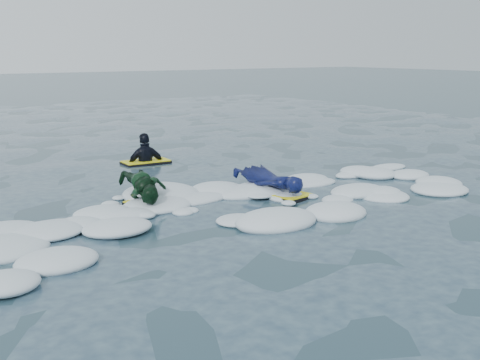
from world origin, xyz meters
name	(u,v)px	position (x,y,z in m)	size (l,w,h in m)	color
ground	(249,225)	(0.00, 0.00, 0.00)	(120.00, 120.00, 0.00)	#1A3940
foam_band	(211,209)	(0.00, 1.03, 0.00)	(12.00, 3.10, 0.30)	silver
prone_woman_unit	(271,181)	(1.41, 1.35, 0.22)	(0.79, 1.68, 0.43)	black
prone_child_unit	(145,189)	(-0.73, 1.84, 0.27)	(0.99, 1.48, 0.54)	black
waiting_rider_unit	(146,167)	(0.83, 5.09, -0.07)	(1.04, 0.60, 1.53)	black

